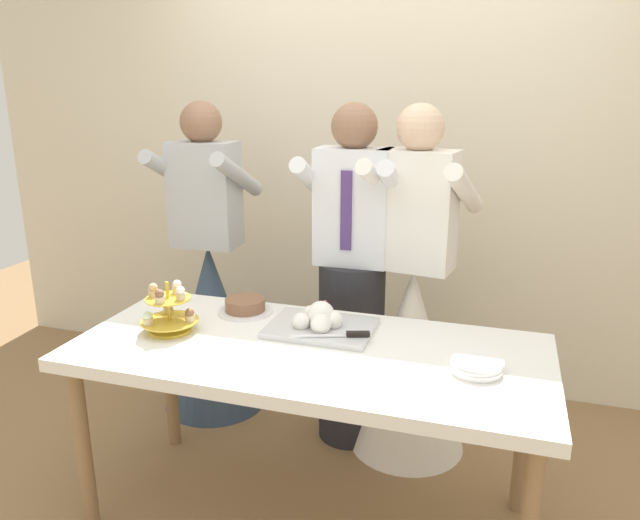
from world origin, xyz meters
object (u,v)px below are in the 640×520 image
(dessert_table, at_px, (309,364))
(person_bride, at_px, (411,336))
(cupcake_stand, at_px, (169,312))
(person_guest, at_px, (211,305))
(plate_stack, at_px, (477,366))
(person_groom, at_px, (351,297))
(round_cake, at_px, (245,306))
(main_cake_tray, at_px, (320,322))

(dessert_table, distance_m, person_bride, 0.73)
(cupcake_stand, height_order, person_guest, person_guest)
(dessert_table, height_order, plate_stack, plate_stack)
(person_guest, bearing_deg, person_groom, -5.91)
(person_groom, bearing_deg, round_cake, -132.49)
(plate_stack, height_order, round_cake, round_cake)
(person_guest, bearing_deg, dessert_table, -42.71)
(cupcake_stand, bearing_deg, round_cake, 54.61)
(plate_stack, xyz_separation_m, person_guest, (-1.43, 0.77, -0.21))
(cupcake_stand, relative_size, main_cake_tray, 0.54)
(person_bride, bearing_deg, person_groom, 178.98)
(dessert_table, height_order, person_groom, person_groom)
(round_cake, distance_m, person_guest, 0.69)
(plate_stack, relative_size, person_bride, 0.11)
(plate_stack, bearing_deg, person_bride, 115.48)
(main_cake_tray, xyz_separation_m, person_bride, (0.30, 0.50, -0.23))
(main_cake_tray, bearing_deg, person_groom, 90.30)
(person_groom, distance_m, person_bride, 0.34)
(dessert_table, height_order, round_cake, round_cake)
(person_bride, bearing_deg, dessert_table, -114.15)
(main_cake_tray, distance_m, person_guest, 1.03)
(cupcake_stand, relative_size, round_cake, 0.96)
(main_cake_tray, bearing_deg, dessert_table, -89.56)
(plate_stack, height_order, person_bride, person_bride)
(cupcake_stand, distance_m, plate_stack, 1.20)
(main_cake_tray, bearing_deg, person_bride, 59.46)
(person_groom, height_order, person_guest, same)
(cupcake_stand, relative_size, plate_stack, 1.26)
(dessert_table, height_order, cupcake_stand, cupcake_stand)
(cupcake_stand, xyz_separation_m, plate_stack, (1.20, 0.00, -0.06))
(person_bride, distance_m, person_guest, 1.11)
(round_cake, relative_size, person_bride, 0.14)
(round_cake, relative_size, person_groom, 0.14)
(plate_stack, bearing_deg, main_cake_tray, 163.55)
(dessert_table, height_order, person_bride, person_bride)
(round_cake, bearing_deg, person_guest, 131.38)
(main_cake_tray, bearing_deg, person_guest, 143.82)
(cupcake_stand, relative_size, person_bride, 0.14)
(round_cake, xyz_separation_m, person_bride, (0.67, 0.40, -0.22))
(person_bride, bearing_deg, round_cake, -149.12)
(plate_stack, distance_m, person_bride, 0.79)
(cupcake_stand, height_order, person_bride, person_bride)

